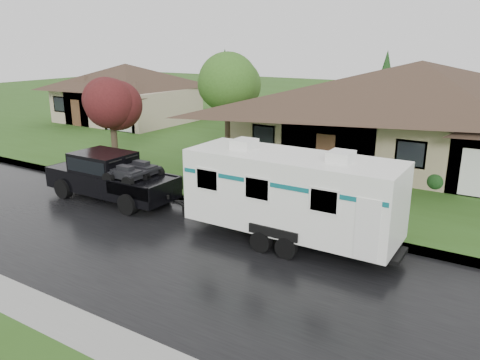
% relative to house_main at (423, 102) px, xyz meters
% --- Properties ---
extents(ground, '(140.00, 140.00, 0.00)m').
position_rel_house_main_xyz_m(ground, '(-2.29, -13.84, -3.59)').
color(ground, '#2C5019').
rests_on(ground, ground).
extents(road, '(140.00, 8.00, 0.01)m').
position_rel_house_main_xyz_m(road, '(-2.29, -15.84, -3.59)').
color(road, black).
rests_on(road, ground).
extents(curb, '(140.00, 0.50, 0.15)m').
position_rel_house_main_xyz_m(curb, '(-2.29, -11.59, -3.52)').
color(curb, gray).
rests_on(curb, ground).
extents(lawn, '(140.00, 26.00, 0.15)m').
position_rel_house_main_xyz_m(lawn, '(-2.29, 1.16, -3.52)').
color(lawn, '#2C5019').
rests_on(lawn, ground).
extents(house_main, '(19.44, 10.80, 6.90)m').
position_rel_house_main_xyz_m(house_main, '(0.00, 0.00, 0.00)').
color(house_main, tan).
rests_on(house_main, lawn).
extents(house_far, '(10.80, 8.64, 5.80)m').
position_rel_house_main_xyz_m(house_far, '(-24.07, 2.02, -0.62)').
color(house_far, tan).
rests_on(house_far, lawn).
extents(tree_left_green, '(3.56, 3.56, 5.90)m').
position_rel_house_main_xyz_m(tree_left_green, '(-9.64, -4.50, 0.65)').
color(tree_left_green, '#382B1E').
rests_on(tree_left_green, lawn).
extents(tree_red, '(2.81, 2.81, 4.66)m').
position_rel_house_main_xyz_m(tree_red, '(-14.49, -8.71, -0.22)').
color(tree_red, '#382B1E').
rests_on(tree_red, lawn).
extents(shrub_row, '(13.60, 1.00, 1.00)m').
position_rel_house_main_xyz_m(shrub_row, '(-0.29, -4.54, -2.94)').
color(shrub_row, '#143814').
rests_on(shrub_row, lawn).
extents(pickup_truck, '(6.23, 2.37, 2.08)m').
position_rel_house_main_xyz_m(pickup_truck, '(-10.26, -13.08, -2.48)').
color(pickup_truck, black).
rests_on(pickup_truck, ground).
extents(travel_trailer, '(7.68, 2.70, 3.45)m').
position_rel_house_main_xyz_m(travel_trailer, '(-1.45, -13.08, -1.76)').
color(travel_trailer, white).
rests_on(travel_trailer, ground).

